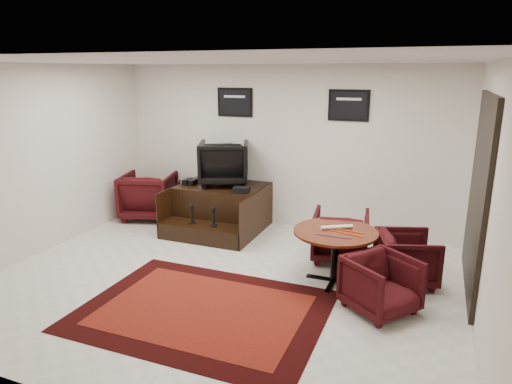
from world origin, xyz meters
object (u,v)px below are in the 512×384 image
table_chair_back (341,233)px  table_chair_window (407,256)px  shine_podium (221,209)px  meeting_table (335,237)px  table_chair_corner (381,282)px  armchair_side (149,193)px  shine_chair (224,161)px

table_chair_back → table_chair_window: (0.95, -0.43, -0.03)m
table_chair_window → shine_podium: bearing=54.0°
meeting_table → table_chair_corner: 0.90m
table_chair_window → armchair_side: bearing=59.0°
table_chair_corner → table_chair_window: bearing=23.9°
table_chair_corner → table_chair_back: bearing=66.7°
shine_podium → table_chair_window: size_ratio=2.07×
table_chair_back → table_chair_corner: size_ratio=1.11×
shine_podium → armchair_side: bearing=178.3°
armchair_side → table_chair_corner: 4.88m
shine_chair → table_chair_window: bearing=137.9°
table_chair_back → meeting_table: bearing=87.6°
shine_chair → shine_podium: bearing=68.1°
shine_chair → table_chair_window: shine_chair is taller
meeting_table → table_chair_back: (-0.08, 0.76, -0.22)m
shine_chair → table_chair_back: bearing=139.8°
shine_podium → meeting_table: shine_podium is taller
meeting_table → table_chair_window: bearing=20.5°
meeting_table → table_chair_back: 0.80m
shine_podium → armchair_side: size_ratio=1.63×
table_chair_window → table_chair_corner: (-0.22, -0.89, -0.01)m
armchair_side → table_chair_window: (4.69, -1.06, -0.10)m
shine_podium → shine_chair: (0.00, 0.15, 0.83)m
armchair_side → table_chair_window: 4.81m
armchair_side → table_chair_corner: armchair_side is taller
armchair_side → table_chair_corner: size_ratio=1.30×
shine_podium → table_chair_window: bearing=-17.8°
shine_chair → table_chair_corner: bearing=123.3°
armchair_side → table_chair_window: bearing=151.4°
shine_podium → armchair_side: 1.52m
shine_podium → meeting_table: size_ratio=1.42×
table_chair_back → table_chair_corner: table_chair_back is taller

